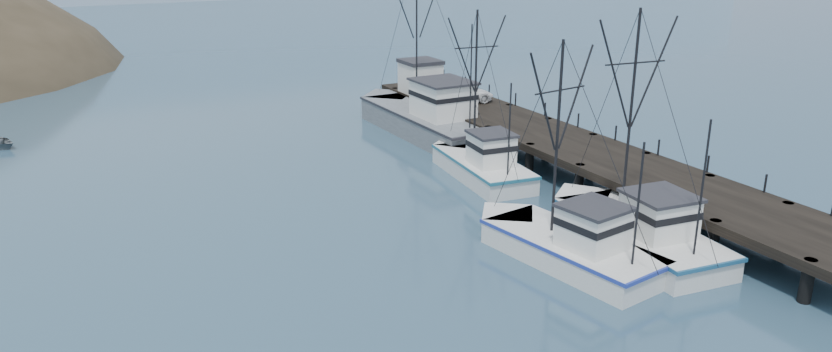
{
  "coord_description": "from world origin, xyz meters",
  "views": [
    {
      "loc": [
        -16.53,
        -21.56,
        15.21
      ],
      "look_at": [
        1.07,
        12.24,
        2.5
      ],
      "focal_mm": 32.0,
      "sensor_mm": 36.0,
      "label": 1
    }
  ],
  "objects_px": {
    "pier": "(562,143)",
    "trawler_near": "(634,230)",
    "pier_shed": "(420,76)",
    "pickup_truck": "(462,94)",
    "trawler_mid": "(566,245)",
    "trawler_far": "(480,164)",
    "work_vessel": "(427,118)"
  },
  "relations": [
    {
      "from": "trawler_near",
      "to": "pickup_truck",
      "type": "distance_m",
      "value": 24.86
    },
    {
      "from": "pickup_truck",
      "to": "pier_shed",
      "type": "bearing_deg",
      "value": 18.18
    },
    {
      "from": "pier",
      "to": "pickup_truck",
      "type": "xyz_separation_m",
      "value": [
        -0.4,
        12.41,
        1.03
      ]
    },
    {
      "from": "trawler_mid",
      "to": "work_vessel",
      "type": "height_order",
      "value": "work_vessel"
    },
    {
      "from": "pier",
      "to": "pickup_truck",
      "type": "relative_size",
      "value": 8.51
    },
    {
      "from": "trawler_near",
      "to": "trawler_mid",
      "type": "height_order",
      "value": "trawler_near"
    },
    {
      "from": "trawler_near",
      "to": "pickup_truck",
      "type": "bearing_deg",
      "value": 79.79
    },
    {
      "from": "pier_shed",
      "to": "pickup_truck",
      "type": "relative_size",
      "value": 0.62
    },
    {
      "from": "trawler_near",
      "to": "trawler_mid",
      "type": "bearing_deg",
      "value": 178.87
    },
    {
      "from": "trawler_far",
      "to": "trawler_near",
      "type": "bearing_deg",
      "value": -85.52
    },
    {
      "from": "trawler_mid",
      "to": "trawler_far",
      "type": "bearing_deg",
      "value": 75.9
    },
    {
      "from": "trawler_far",
      "to": "pier_shed",
      "type": "distance_m",
      "value": 17.19
    },
    {
      "from": "work_vessel",
      "to": "pier_shed",
      "type": "height_order",
      "value": "work_vessel"
    },
    {
      "from": "pier",
      "to": "pickup_truck",
      "type": "distance_m",
      "value": 12.46
    },
    {
      "from": "trawler_mid",
      "to": "trawler_near",
      "type": "bearing_deg",
      "value": -1.13
    },
    {
      "from": "pier_shed",
      "to": "pier",
      "type": "bearing_deg",
      "value": -85.06
    },
    {
      "from": "work_vessel",
      "to": "pier",
      "type": "bearing_deg",
      "value": -72.59
    },
    {
      "from": "pier",
      "to": "pier_shed",
      "type": "xyz_separation_m",
      "value": [
        -1.5,
        17.37,
        1.73
      ]
    },
    {
      "from": "pier",
      "to": "trawler_near",
      "type": "relative_size",
      "value": 3.65
    },
    {
      "from": "pier",
      "to": "pier_shed",
      "type": "relative_size",
      "value": 13.75
    },
    {
      "from": "trawler_far",
      "to": "pickup_truck",
      "type": "bearing_deg",
      "value": 64.78
    },
    {
      "from": "pier",
      "to": "trawler_near",
      "type": "xyz_separation_m",
      "value": [
        -4.79,
        -11.99,
        -0.87
      ]
    },
    {
      "from": "pier",
      "to": "trawler_mid",
      "type": "distance_m",
      "value": 14.97
    },
    {
      "from": "trawler_mid",
      "to": "work_vessel",
      "type": "relative_size",
      "value": 0.63
    },
    {
      "from": "trawler_far",
      "to": "pickup_truck",
      "type": "xyz_separation_m",
      "value": [
        5.41,
        11.48,
        1.9
      ]
    },
    {
      "from": "trawler_mid",
      "to": "pier",
      "type": "bearing_deg",
      "value": 52.82
    },
    {
      "from": "trawler_mid",
      "to": "trawler_far",
      "type": "distance_m",
      "value": 13.23
    },
    {
      "from": "trawler_near",
      "to": "pier_shed",
      "type": "xyz_separation_m",
      "value": [
        3.29,
        29.36,
        2.6
      ]
    },
    {
      "from": "trawler_near",
      "to": "trawler_mid",
      "type": "relative_size",
      "value": 1.1
    },
    {
      "from": "trawler_mid",
      "to": "pickup_truck",
      "type": "distance_m",
      "value": 25.87
    },
    {
      "from": "trawler_near",
      "to": "pickup_truck",
      "type": "height_order",
      "value": "trawler_near"
    },
    {
      "from": "trawler_mid",
      "to": "pickup_truck",
      "type": "xyz_separation_m",
      "value": [
        8.63,
        24.32,
        1.9
      ]
    }
  ]
}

